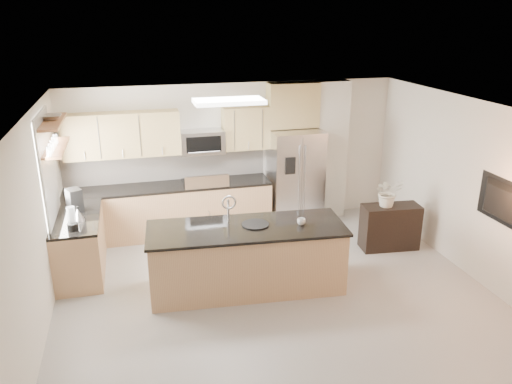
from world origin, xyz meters
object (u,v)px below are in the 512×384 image
object	(u,v)px
refrigerator	(295,178)
kettle	(78,215)
platter	(255,224)
television	(501,204)
blender	(72,220)
coffee_maker	(75,201)
island	(247,257)
credenza	(390,227)
range	(206,206)
microwave	(202,142)
cup	(301,222)
bowl	(51,116)
flower_vase	(389,185)

from	to	relation	value
refrigerator	kettle	xyz separation A→B (m)	(-3.68, -1.21, 0.13)
platter	television	distance (m)	3.31
television	platter	bearing A→B (deg)	71.98
blender	television	xyz separation A→B (m)	(5.58, -1.54, 0.28)
refrigerator	coffee_maker	distance (m)	3.85
island	television	distance (m)	3.51
credenza	blender	bearing A→B (deg)	-173.31
refrigerator	island	size ratio (longest dim) A/B	0.63
range	coffee_maker	distance (m)	2.35
microwave	island	world-z (taller)	microwave
microwave	cup	xyz separation A→B (m)	(1.01, -2.37, -0.63)
bowl	flower_vase	xyz separation A→B (m)	(5.03, -0.56, -1.26)
kettle	refrigerator	bearing A→B (deg)	18.19
island	kettle	xyz separation A→B (m)	(-2.28, 0.88, 0.54)
credenza	bowl	bearing A→B (deg)	179.04
bowl	platter	bearing A→B (deg)	-24.59
coffee_maker	television	size ratio (longest dim) A/B	0.33
range	flower_vase	size ratio (longest dim) A/B	1.57
blender	kettle	bearing A→B (deg)	81.21
island	blender	bearing A→B (deg)	171.09
flower_vase	range	bearing A→B (deg)	152.41
cup	credenza	bearing A→B (deg)	22.82
refrigerator	coffee_maker	world-z (taller)	refrigerator
island	television	xyz separation A→B (m)	(3.26, -0.99, 0.87)
refrigerator	platter	distance (m)	2.42
cup	coffee_maker	size ratio (longest dim) A/B	0.33
platter	kettle	distance (m)	2.56
island	microwave	bearing A→B (deg)	100.87
blender	coffee_maker	bearing A→B (deg)	91.60
range	kettle	bearing A→B (deg)	-148.18
credenza	flower_vase	distance (m)	0.75
coffee_maker	flower_vase	distance (m)	4.92
island	platter	xyz separation A→B (m)	(0.14, 0.03, 0.48)
credenza	cup	size ratio (longest dim) A/B	8.08
kettle	flower_vase	xyz separation A→B (m)	(4.81, -0.20, 0.10)
microwave	flower_vase	size ratio (longest dim) A/B	1.04
island	coffee_maker	world-z (taller)	island
platter	range	bearing A→B (deg)	100.44
island	bowl	size ratio (longest dim) A/B	7.94
bowl	flower_vase	size ratio (longest dim) A/B	0.49
credenza	microwave	bearing A→B (deg)	156.40
cup	kettle	size ratio (longest dim) A/B	0.53
range	flower_vase	world-z (taller)	flower_vase
refrigerator	blender	world-z (taller)	refrigerator
refrigerator	platter	xyz separation A→B (m)	(-1.27, -2.06, 0.07)
refrigerator	flower_vase	bearing A→B (deg)	-51.40
kettle	bowl	world-z (taller)	bowl
flower_vase	island	bearing A→B (deg)	-164.98
blender	bowl	xyz separation A→B (m)	(-0.18, 0.68, 1.31)
blender	coffee_maker	distance (m)	0.72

